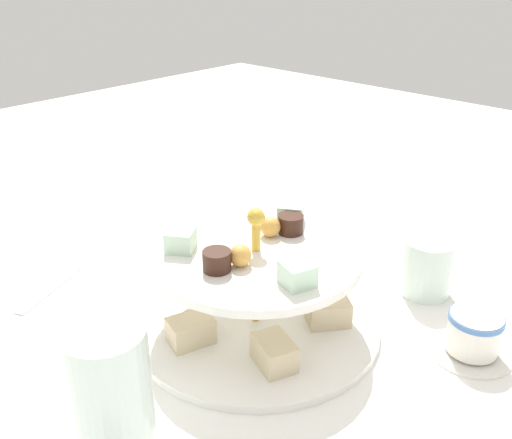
{
  "coord_description": "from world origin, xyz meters",
  "views": [
    {
      "loc": [
        -0.39,
        0.42,
        0.41
      ],
      "look_at": [
        0.0,
        0.0,
        0.14
      ],
      "focal_mm": 40.7,
      "sensor_mm": 36.0,
      "label": 1
    }
  ],
  "objects_px": {
    "tiered_serving_stand": "(256,293)",
    "water_glass_tall_right": "(112,399)",
    "teacup_with_saucer": "(473,335)",
    "water_glass_short_left": "(427,267)",
    "butter_knife_left": "(62,280)"
  },
  "relations": [
    {
      "from": "butter_knife_left",
      "to": "tiered_serving_stand",
      "type": "bearing_deg",
      "value": 88.58
    },
    {
      "from": "tiered_serving_stand",
      "to": "water_glass_tall_right",
      "type": "distance_m",
      "value": 0.23
    },
    {
      "from": "teacup_with_saucer",
      "to": "water_glass_tall_right",
      "type": "bearing_deg",
      "value": 65.39
    },
    {
      "from": "water_glass_short_left",
      "to": "water_glass_tall_right",
      "type": "bearing_deg",
      "value": 81.9
    },
    {
      "from": "water_glass_tall_right",
      "to": "butter_knife_left",
      "type": "xyz_separation_m",
      "value": [
        0.31,
        -0.12,
        -0.07
      ]
    },
    {
      "from": "tiered_serving_stand",
      "to": "water_glass_tall_right",
      "type": "height_order",
      "value": "tiered_serving_stand"
    },
    {
      "from": "water_glass_short_left",
      "to": "butter_knife_left",
      "type": "xyz_separation_m",
      "value": [
        0.37,
        0.31,
        -0.04
      ]
    },
    {
      "from": "water_glass_short_left",
      "to": "butter_knife_left",
      "type": "relative_size",
      "value": 0.44
    },
    {
      "from": "water_glass_short_left",
      "to": "butter_knife_left",
      "type": "distance_m",
      "value": 0.48
    },
    {
      "from": "water_glass_short_left",
      "to": "teacup_with_saucer",
      "type": "height_order",
      "value": "water_glass_short_left"
    },
    {
      "from": "teacup_with_saucer",
      "to": "water_glass_short_left",
      "type": "bearing_deg",
      "value": -38.64
    },
    {
      "from": "teacup_with_saucer",
      "to": "butter_knife_left",
      "type": "bearing_deg",
      "value": 25.95
    },
    {
      "from": "tiered_serving_stand",
      "to": "water_glass_short_left",
      "type": "distance_m",
      "value": 0.23
    },
    {
      "from": "water_glass_tall_right",
      "to": "butter_knife_left",
      "type": "bearing_deg",
      "value": -21.54
    },
    {
      "from": "teacup_with_saucer",
      "to": "butter_knife_left",
      "type": "distance_m",
      "value": 0.52
    }
  ]
}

